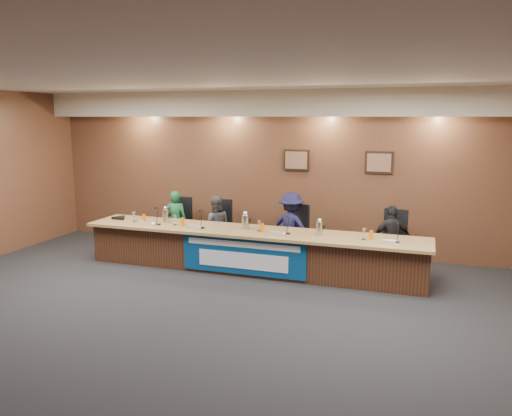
# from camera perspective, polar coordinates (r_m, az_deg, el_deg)

# --- Properties ---
(floor) EXTENTS (10.00, 10.00, 0.00)m
(floor) POSITION_cam_1_polar(r_m,az_deg,el_deg) (6.87, -7.46, -12.81)
(floor) COLOR black
(floor) RESTS_ON ground
(ceiling) EXTENTS (10.00, 8.00, 0.04)m
(ceiling) POSITION_cam_1_polar(r_m,az_deg,el_deg) (6.34, -8.17, 14.83)
(ceiling) COLOR silver
(ceiling) RESTS_ON wall_back
(wall_back) EXTENTS (10.00, 0.04, 3.20)m
(wall_back) POSITION_cam_1_polar(r_m,az_deg,el_deg) (10.11, 2.46, 4.15)
(wall_back) COLOR brown
(wall_back) RESTS_ON floor
(soffit) EXTENTS (10.00, 0.50, 0.50)m
(soffit) POSITION_cam_1_polar(r_m,az_deg,el_deg) (9.82, 2.10, 11.86)
(soffit) COLOR beige
(soffit) RESTS_ON wall_back
(dais_body) EXTENTS (6.00, 0.80, 0.70)m
(dais_body) POSITION_cam_1_polar(r_m,az_deg,el_deg) (8.85, -0.58, -4.99)
(dais_body) COLOR #402214
(dais_body) RESTS_ON floor
(dais_top) EXTENTS (6.10, 0.95, 0.05)m
(dais_top) POSITION_cam_1_polar(r_m,az_deg,el_deg) (8.71, -0.69, -2.70)
(dais_top) COLOR olive
(dais_top) RESTS_ON dais_body
(banner) EXTENTS (2.20, 0.02, 0.65)m
(banner) POSITION_cam_1_polar(r_m,az_deg,el_deg) (8.47, -1.52, -5.50)
(banner) COLOR navy
(banner) RESTS_ON dais_body
(banner_text_upper) EXTENTS (2.00, 0.01, 0.10)m
(banner_text_upper) POSITION_cam_1_polar(r_m,az_deg,el_deg) (8.40, -1.56, -4.21)
(banner_text_upper) COLOR silver
(banner_text_upper) RESTS_ON banner
(banner_text_lower) EXTENTS (1.60, 0.01, 0.28)m
(banner_text_lower) POSITION_cam_1_polar(r_m,az_deg,el_deg) (8.48, -1.55, -6.05)
(banner_text_lower) COLOR silver
(banner_text_lower) RESTS_ON banner
(wall_photo_left) EXTENTS (0.52, 0.04, 0.42)m
(wall_photo_left) POSITION_cam_1_polar(r_m,az_deg,el_deg) (9.95, 4.64, 5.48)
(wall_photo_left) COLOR black
(wall_photo_left) RESTS_ON wall_back
(wall_photo_right) EXTENTS (0.52, 0.04, 0.42)m
(wall_photo_right) POSITION_cam_1_polar(r_m,az_deg,el_deg) (9.68, 13.88, 5.07)
(wall_photo_right) COLOR black
(wall_photo_right) RESTS_ON wall_back
(panelist_a) EXTENTS (0.51, 0.39, 1.25)m
(panelist_a) POSITION_cam_1_polar(r_m,az_deg,el_deg) (10.18, -9.15, -1.50)
(panelist_a) COLOR #15552D
(panelist_a) RESTS_ON floor
(panelist_b) EXTENTS (0.70, 0.63, 1.19)m
(panelist_b) POSITION_cam_1_polar(r_m,az_deg,el_deg) (9.81, -4.64, -2.03)
(panelist_b) COLOR #46454A
(panelist_b) RESTS_ON floor
(panelist_c) EXTENTS (0.94, 0.66, 1.33)m
(panelist_c) POSITION_cam_1_polar(r_m,az_deg,el_deg) (9.30, 4.04, -2.27)
(panelist_c) COLOR #131335
(panelist_c) RESTS_ON floor
(panelist_d) EXTENTS (0.76, 0.55, 1.19)m
(panelist_d) POSITION_cam_1_polar(r_m,az_deg,el_deg) (9.03, 15.24, -3.44)
(panelist_d) COLOR black
(panelist_d) RESTS_ON floor
(office_chair_a) EXTENTS (0.50, 0.50, 0.08)m
(office_chair_a) POSITION_cam_1_polar(r_m,az_deg,el_deg) (10.29, -8.87, -2.18)
(office_chair_a) COLOR black
(office_chair_a) RESTS_ON floor
(office_chair_b) EXTENTS (0.50, 0.50, 0.08)m
(office_chair_b) POSITION_cam_1_polar(r_m,az_deg,el_deg) (9.92, -4.39, -2.55)
(office_chair_b) COLOR black
(office_chair_b) RESTS_ON floor
(office_chair_c) EXTENTS (0.63, 0.63, 0.08)m
(office_chair_c) POSITION_cam_1_polar(r_m,az_deg,el_deg) (9.43, 4.19, -3.24)
(office_chair_c) COLOR black
(office_chair_c) RESTS_ON floor
(office_chair_d) EXTENTS (0.56, 0.56, 0.08)m
(office_chair_d) POSITION_cam_1_polar(r_m,az_deg,el_deg) (9.15, 15.25, -4.00)
(office_chair_d) COLOR black
(office_chair_d) RESTS_ON floor
(nameplate_a) EXTENTS (0.24, 0.08, 0.10)m
(nameplate_a) POSITION_cam_1_polar(r_m,az_deg,el_deg) (9.27, -12.44, -1.70)
(nameplate_a) COLOR white
(nameplate_a) RESTS_ON dais_top
(microphone_a) EXTENTS (0.07, 0.07, 0.02)m
(microphone_a) POSITION_cam_1_polar(r_m,az_deg,el_deg) (9.30, -11.05, -1.83)
(microphone_a) COLOR black
(microphone_a) RESTS_ON dais_top
(juice_glass_a) EXTENTS (0.06, 0.06, 0.15)m
(juice_glass_a) POSITION_cam_1_polar(r_m,az_deg,el_deg) (9.56, -12.67, -1.16)
(juice_glass_a) COLOR orange
(juice_glass_a) RESTS_ON dais_top
(water_glass_a) EXTENTS (0.08, 0.08, 0.18)m
(water_glass_a) POSITION_cam_1_polar(r_m,az_deg,el_deg) (9.67, -13.75, -0.99)
(water_glass_a) COLOR silver
(water_glass_a) RESTS_ON dais_top
(nameplate_b) EXTENTS (0.24, 0.08, 0.10)m
(nameplate_b) POSITION_cam_1_polar(r_m,az_deg,el_deg) (8.82, -7.15, -2.15)
(nameplate_b) COLOR white
(nameplate_b) RESTS_ON dais_top
(microphone_b) EXTENTS (0.07, 0.07, 0.02)m
(microphone_b) POSITION_cam_1_polar(r_m,az_deg,el_deg) (8.90, -6.12, -2.24)
(microphone_b) COLOR black
(microphone_b) RESTS_ON dais_top
(juice_glass_b) EXTENTS (0.06, 0.06, 0.15)m
(juice_glass_b) POSITION_cam_1_polar(r_m,az_deg,el_deg) (9.11, -8.38, -1.58)
(juice_glass_b) COLOR orange
(juice_glass_b) RESTS_ON dais_top
(water_glass_b) EXTENTS (0.08, 0.08, 0.18)m
(water_glass_b) POSITION_cam_1_polar(r_m,az_deg,el_deg) (9.20, -9.26, -1.40)
(water_glass_b) COLOR silver
(water_glass_b) RESTS_ON dais_top
(nameplate_c) EXTENTS (0.24, 0.08, 0.10)m
(nameplate_c) POSITION_cam_1_polar(r_m,az_deg,el_deg) (8.29, 2.41, -2.88)
(nameplate_c) COLOR white
(nameplate_c) RESTS_ON dais_top
(microphone_c) EXTENTS (0.07, 0.07, 0.02)m
(microphone_c) POSITION_cam_1_polar(r_m,az_deg,el_deg) (8.43, 3.71, -2.93)
(microphone_c) COLOR black
(microphone_c) RESTS_ON dais_top
(juice_glass_c) EXTENTS (0.06, 0.06, 0.15)m
(juice_glass_c) POSITION_cam_1_polar(r_m,az_deg,el_deg) (8.53, 0.72, -2.30)
(juice_glass_c) COLOR orange
(juice_glass_c) RESTS_ON dais_top
(water_glass_c) EXTENTS (0.08, 0.08, 0.18)m
(water_glass_c) POSITION_cam_1_polar(r_m,az_deg,el_deg) (8.62, 0.37, -2.06)
(water_glass_c) COLOR silver
(water_glass_c) RESTS_ON dais_top
(nameplate_d) EXTENTS (0.24, 0.08, 0.10)m
(nameplate_d) POSITION_cam_1_polar(r_m,az_deg,el_deg) (7.98, 14.74, -3.76)
(nameplate_d) COLOR white
(nameplate_d) RESTS_ON dais_top
(microphone_d) EXTENTS (0.07, 0.07, 0.02)m
(microphone_d) POSITION_cam_1_polar(r_m,az_deg,el_deg) (8.13, 15.85, -3.80)
(microphone_d) COLOR black
(microphone_d) RESTS_ON dais_top
(juice_glass_d) EXTENTS (0.06, 0.06, 0.15)m
(juice_glass_d) POSITION_cam_1_polar(r_m,az_deg,el_deg) (8.23, 13.04, -3.04)
(juice_glass_d) COLOR orange
(juice_glass_d) RESTS_ON dais_top
(water_glass_d) EXTENTS (0.08, 0.08, 0.18)m
(water_glass_d) POSITION_cam_1_polar(r_m,az_deg,el_deg) (8.20, 12.23, -2.95)
(water_glass_d) COLOR silver
(water_glass_d) RESTS_ON dais_top
(carafe_left) EXTENTS (0.12, 0.12, 0.25)m
(carafe_left) POSITION_cam_1_polar(r_m,az_deg,el_deg) (9.45, -10.28, -0.90)
(carafe_left) COLOR silver
(carafe_left) RESTS_ON dais_top
(carafe_mid) EXTENTS (0.13, 0.13, 0.25)m
(carafe_mid) POSITION_cam_1_polar(r_m,az_deg,el_deg) (8.77, -1.21, -1.60)
(carafe_mid) COLOR silver
(carafe_mid) RESTS_ON dais_top
(carafe_right) EXTENTS (0.11, 0.11, 0.23)m
(carafe_right) POSITION_cam_1_polar(r_m,az_deg,el_deg) (8.37, 7.27, -2.34)
(carafe_right) COLOR silver
(carafe_right) RESTS_ON dais_top
(speakerphone) EXTENTS (0.32, 0.32, 0.05)m
(speakerphone) POSITION_cam_1_polar(r_m,az_deg,el_deg) (9.97, -15.29, -1.10)
(speakerphone) COLOR black
(speakerphone) RESTS_ON dais_top
(paper_stack) EXTENTS (0.26, 0.33, 0.01)m
(paper_stack) POSITION_cam_1_polar(r_m,az_deg,el_deg) (8.15, 15.14, -3.78)
(paper_stack) COLOR white
(paper_stack) RESTS_ON dais_top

